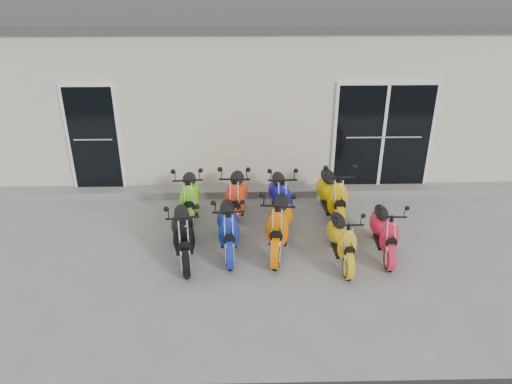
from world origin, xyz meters
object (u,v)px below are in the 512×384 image
scooter_front_black (183,227)px  scooter_front_blue (228,221)px  scooter_back_blue (280,190)px  scooter_back_red (236,190)px  scooter_front_orange_b (342,233)px  scooter_back_green (189,190)px  scooter_front_red (385,225)px  scooter_back_yellow (332,188)px  scooter_front_orange_a (279,216)px

scooter_front_black → scooter_front_blue: 0.75m
scooter_front_black → scooter_back_blue: scooter_back_blue is taller
scooter_front_black → scooter_back_red: size_ratio=0.94×
scooter_back_blue → scooter_front_orange_b: bearing=-59.9°
scooter_front_black → scooter_back_green: bearing=82.0°
scooter_front_red → scooter_back_green: bearing=162.7°
scooter_front_blue → scooter_back_green: bearing=120.8°
scooter_front_orange_b → scooter_back_red: 2.22m
scooter_front_blue → scooter_back_blue: 1.45m
scooter_front_red → scooter_back_blue: bearing=145.9°
scooter_back_red → scooter_front_blue: bearing=-93.8°
scooter_front_blue → scooter_back_yellow: bearing=25.5°
scooter_front_blue → scooter_front_red: size_ratio=1.07×
scooter_back_blue → scooter_back_yellow: (0.96, -0.07, 0.05)m
scooter_back_yellow → scooter_back_red: bearing=175.9°
scooter_front_orange_a → scooter_back_red: bearing=133.9°
scooter_front_orange_a → scooter_back_green: bearing=155.0°
scooter_front_red → scooter_back_yellow: size_ratio=0.84×
scooter_back_yellow → scooter_front_black: bearing=-157.9°
scooter_back_red → scooter_front_orange_a: bearing=-52.2°
scooter_back_red → scooter_back_yellow: size_ratio=0.97×
scooter_front_black → scooter_back_yellow: bearing=16.4°
scooter_front_orange_a → scooter_back_green: scooter_front_orange_a is taller
scooter_front_orange_a → scooter_front_black: bearing=-162.9°
scooter_front_red → scooter_front_orange_b: bearing=-160.5°
scooter_front_orange_a → scooter_back_red: 1.26m
scooter_back_red → scooter_back_blue: size_ratio=1.06×
scooter_front_orange_a → scooter_front_red: (1.72, -0.17, -0.09)m
scooter_back_green → scooter_back_yellow: bearing=-5.9°
scooter_front_blue → scooter_back_red: bearing=80.3°
scooter_front_orange_b → scooter_back_blue: scooter_back_blue is taller
scooter_front_orange_b → scooter_back_green: bearing=148.1°
scooter_front_orange_a → scooter_front_orange_b: scooter_front_orange_a is taller
scooter_front_blue → scooter_front_orange_b: bearing=-14.2°
scooter_front_orange_a → scooter_front_red: 1.73m
scooter_back_red → scooter_back_yellow: 1.77m
scooter_back_red → scooter_front_red: bearing=-23.5°
scooter_front_orange_b → scooter_back_blue: bearing=118.9°
scooter_back_blue → scooter_back_red: bearing=-178.3°
scooter_front_orange_a → scooter_front_red: size_ratio=1.17×
scooter_front_orange_a → scooter_front_orange_b: size_ratio=1.19×
scooter_front_red → scooter_back_green: (-3.32, 1.22, 0.07)m
scooter_front_orange_b → scooter_front_red: 0.78m
scooter_front_orange_b → scooter_back_red: (-1.71, 1.42, 0.10)m
scooter_back_green → scooter_back_yellow: scooter_back_yellow is taller
scooter_front_blue → scooter_back_yellow: size_ratio=0.89×
scooter_front_orange_b → scooter_back_red: size_ratio=0.85×
scooter_front_orange_a → scooter_back_blue: scooter_front_orange_a is taller
scooter_front_black → scooter_front_orange_a: bearing=-0.5°
scooter_front_orange_a → scooter_back_red: scooter_front_orange_a is taller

